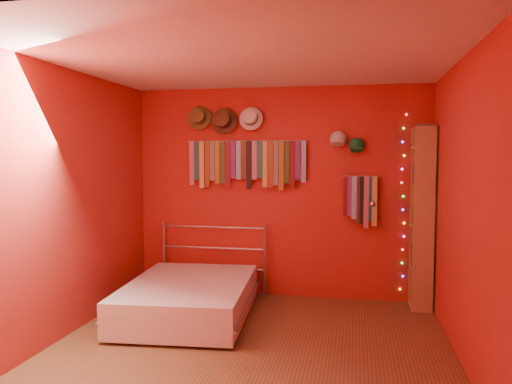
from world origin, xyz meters
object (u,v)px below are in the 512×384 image
Objects in this scene: reading_lamp at (372,204)px; bed at (189,298)px; bookshelf at (426,217)px; tie_rack at (246,162)px.

bed is (-1.88, -0.78, -0.95)m from reading_lamp.
bed is at bearing -162.10° from bookshelf.
reading_lamp is 0.59m from bookshelf.
bookshelf reaches higher than reading_lamp.
tie_rack reaches higher than bed.
bookshelf is (2.05, -0.15, -0.60)m from tie_rack.
bookshelf is 1.08× the size of bed.
tie_rack is 2.14m from bookshelf.
reading_lamp is (1.47, -0.17, -0.46)m from tie_rack.
bed is (-2.46, -0.79, -0.81)m from bookshelf.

